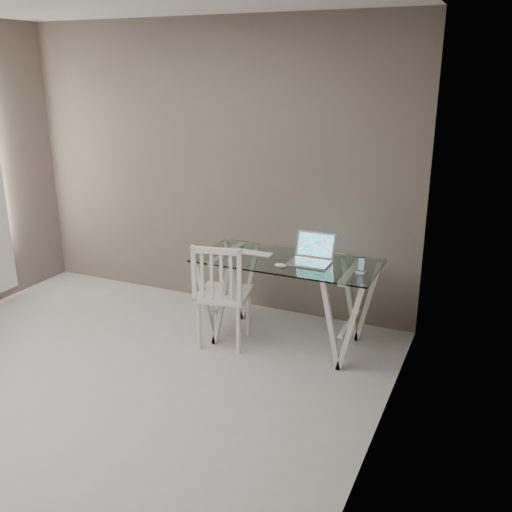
% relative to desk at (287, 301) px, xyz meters
% --- Properties ---
extents(room, '(4.50, 4.52, 2.71)m').
position_rel_desk_xyz_m(room, '(-1.07, -1.61, 1.33)').
color(room, '#A9A6A2').
rests_on(room, ground).
extents(desk, '(1.50, 0.70, 0.75)m').
position_rel_desk_xyz_m(desk, '(0.00, 0.00, 0.00)').
color(desk, silver).
rests_on(desk, ground).
extents(chair, '(0.49, 0.49, 0.92)m').
position_rel_desk_xyz_m(chair, '(-0.47, -0.30, 0.12)').
color(chair, white).
rests_on(chair, ground).
extents(laptop, '(0.33, 0.30, 0.22)m').
position_rel_desk_xyz_m(laptop, '(0.20, 0.04, 0.42)').
color(laptop, silver).
rests_on(laptop, desk).
extents(keyboard, '(0.31, 0.13, 0.01)m').
position_rel_desk_xyz_m(keyboard, '(-0.31, 0.04, 0.37)').
color(keyboard, silver).
rests_on(keyboard, desk).
extents(mouse, '(0.10, 0.06, 0.03)m').
position_rel_desk_xyz_m(mouse, '(0.01, -0.19, 0.38)').
color(mouse, white).
rests_on(mouse, desk).
extents(phone_dock, '(0.07, 0.07, 0.12)m').
position_rel_desk_xyz_m(phone_dock, '(0.63, -0.06, 0.40)').
color(phone_dock, white).
rests_on(phone_dock, desk).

